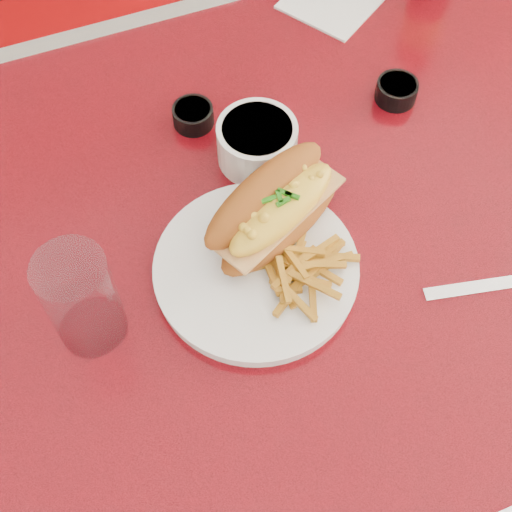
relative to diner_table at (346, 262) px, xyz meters
name	(u,v)px	position (x,y,z in m)	size (l,w,h in m)	color
ground	(315,404)	(0.00, 0.00, -0.61)	(8.00, 8.00, 0.00)	beige
diner_table	(346,262)	(0.00, 0.00, 0.00)	(1.23, 0.83, 0.77)	red
booth_bench_far	(184,55)	(0.00, 0.81, -0.32)	(1.20, 0.51, 0.90)	#970A0C
dinner_plate	(256,270)	(-0.16, -0.05, 0.17)	(0.29, 0.29, 0.02)	white
mac_hoagie	(275,208)	(-0.12, -0.01, 0.21)	(0.21, 0.16, 0.08)	#9A4F18
fries_pile	(308,265)	(-0.11, -0.08, 0.19)	(0.10, 0.09, 0.03)	orange
fork	(296,239)	(-0.10, -0.04, 0.18)	(0.02, 0.14, 0.00)	silver
gravy_ramekin	(257,142)	(-0.10, 0.10, 0.19)	(0.11, 0.11, 0.06)	white
sauce_cup_left	(193,115)	(-0.15, 0.19, 0.18)	(0.06, 0.06, 0.03)	black
sauce_cup_right	(397,90)	(0.11, 0.13, 0.18)	(0.06, 0.06, 0.03)	black
water_tumbler	(82,300)	(-0.35, -0.05, 0.23)	(0.07, 0.07, 0.13)	silver
paper_napkin	(332,1)	(0.12, 0.33, 0.16)	(0.12, 0.12, 0.00)	white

